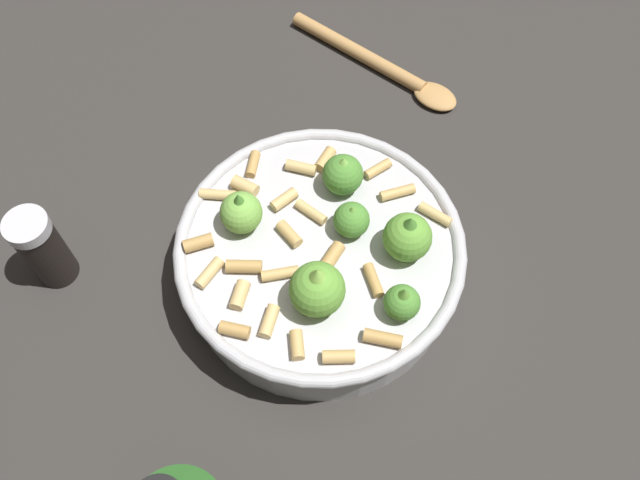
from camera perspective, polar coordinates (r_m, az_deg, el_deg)
ground_plane at (r=0.65m, az=0.00°, el=-2.93°), size 2.40×2.40×0.00m
cooking_pan at (r=0.62m, az=0.10°, el=-1.39°), size 0.26×0.26×0.12m
pepper_shaker at (r=0.66m, az=-22.46°, el=-0.67°), size 0.04×0.04×0.09m
wooden_spoon at (r=0.80m, az=5.30°, el=14.47°), size 0.22×0.10×0.02m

